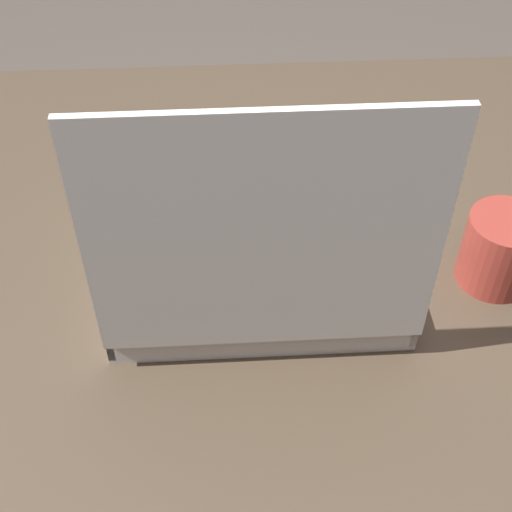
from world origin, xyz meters
name	(u,v)px	position (x,y,z in m)	size (l,w,h in m)	color
ground_plane	(279,508)	(0.00, 0.00, 0.00)	(8.00, 8.00, 0.00)	#564C44
dining_table	(290,292)	(0.00, 0.00, 0.66)	(1.16, 0.89, 0.76)	#4C3D2D
donut_box	(260,255)	(0.05, 0.09, 0.83)	(0.34, 0.29, 0.32)	white
coffee_mug	(501,249)	(-0.24, 0.08, 0.81)	(0.09, 0.09, 0.09)	#A3382D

